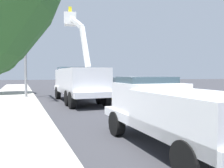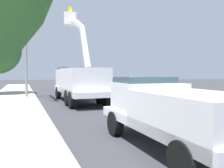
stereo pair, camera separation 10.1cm
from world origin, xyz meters
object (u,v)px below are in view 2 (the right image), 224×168
object	(u,v)px
traffic_cone_mid_front	(90,92)
traffic_signal_mast	(26,33)
service_pickup_truck	(170,110)
utility_bucket_truck	(78,81)
passing_minivan	(119,84)

from	to	relation	value
traffic_cone_mid_front	traffic_signal_mast	size ratio (longest dim) A/B	0.11
service_pickup_truck	traffic_cone_mid_front	size ratio (longest dim) A/B	6.88
traffic_cone_mid_front	traffic_signal_mast	distance (m)	7.62
utility_bucket_truck	traffic_cone_mid_front	bearing A→B (deg)	-14.81
utility_bucket_truck	passing_minivan	xyz separation A→B (m)	(7.93, -4.66, -0.64)
passing_minivan	traffic_signal_mast	xyz separation A→B (m)	(-5.95, 8.72, 4.44)
utility_bucket_truck	traffic_cone_mid_front	size ratio (longest dim) A/B	9.94
passing_minivan	traffic_signal_mast	size ratio (longest dim) A/B	0.66
service_pickup_truck	passing_minivan	world-z (taller)	service_pickup_truck
utility_bucket_truck	service_pickup_truck	distance (m)	11.50
passing_minivan	utility_bucket_truck	bearing A→B (deg)	149.57
traffic_signal_mast	traffic_cone_mid_front	bearing A→B (deg)	-65.19
utility_bucket_truck	passing_minivan	distance (m)	9.22
utility_bucket_truck	service_pickup_truck	size ratio (longest dim) A/B	1.44
traffic_signal_mast	service_pickup_truck	bearing A→B (deg)	-154.11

